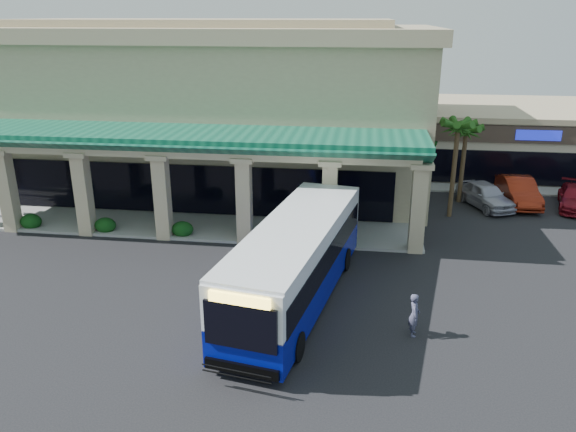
# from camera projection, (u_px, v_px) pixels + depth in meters

# --- Properties ---
(ground) EXTENTS (110.00, 110.00, 0.00)m
(ground) POSITION_uv_depth(u_px,v_px,m) (287.00, 290.00, 25.16)
(ground) COLOR black
(main_building) EXTENTS (30.80, 14.80, 11.35)m
(main_building) POSITION_uv_depth(u_px,v_px,m) (205.00, 105.00, 39.18)
(main_building) COLOR tan
(main_building) RESTS_ON ground
(arcade) EXTENTS (30.00, 6.20, 5.70)m
(arcade) POSITION_uv_depth(u_px,v_px,m) (163.00, 180.00, 31.56)
(arcade) COLOR #0D4F3A
(arcade) RESTS_ON ground
(strip_mall) EXTENTS (22.50, 12.50, 4.90)m
(strip_mall) POSITION_uv_depth(u_px,v_px,m) (554.00, 138.00, 44.40)
(strip_mall) COLOR beige
(strip_mall) RESTS_ON ground
(palm_0) EXTENTS (2.40, 2.40, 6.60)m
(palm_0) POSITION_uv_depth(u_px,v_px,m) (454.00, 164.00, 33.21)
(palm_0) COLOR #1D4C14
(palm_0) RESTS_ON ground
(palm_1) EXTENTS (2.40, 2.40, 5.80)m
(palm_1) POSITION_uv_depth(u_px,v_px,m) (463.00, 159.00, 36.01)
(palm_1) COLOR #1D4C14
(palm_1) RESTS_ON ground
(broadleaf_tree) EXTENTS (2.60, 2.60, 4.81)m
(broadleaf_tree) POSITION_uv_depth(u_px,v_px,m) (424.00, 148.00, 41.10)
(broadleaf_tree) COLOR #0C360D
(broadleaf_tree) RESTS_ON ground
(transit_bus) EXTENTS (5.15, 13.04, 3.55)m
(transit_bus) POSITION_uv_depth(u_px,v_px,m) (296.00, 263.00, 23.56)
(transit_bus) COLOR #060F92
(transit_bus) RESTS_ON ground
(pedestrian) EXTENTS (0.42, 0.64, 1.73)m
(pedestrian) POSITION_uv_depth(u_px,v_px,m) (414.00, 315.00, 21.34)
(pedestrian) COLOR #43445F
(pedestrian) RESTS_ON ground
(car_silver) EXTENTS (3.54, 5.04, 1.59)m
(car_silver) POSITION_uv_depth(u_px,v_px,m) (485.00, 195.00, 35.73)
(car_silver) COLOR #A3A2B0
(car_silver) RESTS_ON ground
(car_white) EXTENTS (2.02, 5.28, 1.72)m
(car_white) POSITION_uv_depth(u_px,v_px,m) (518.00, 191.00, 36.27)
(car_white) COLOR maroon
(car_white) RESTS_ON ground
(car_red) EXTENTS (3.15, 5.16, 1.40)m
(car_red) POSITION_uv_depth(u_px,v_px,m) (576.00, 198.00, 35.50)
(car_red) COLOR maroon
(car_red) RESTS_ON ground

